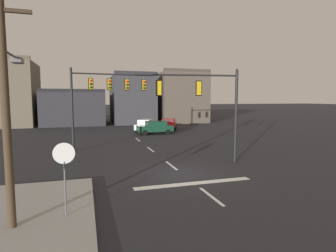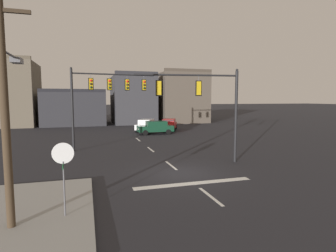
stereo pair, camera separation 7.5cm
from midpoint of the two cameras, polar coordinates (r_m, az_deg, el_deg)
name	(u,v)px [view 2 (the right image)]	position (r m, az deg, el deg)	size (l,w,h in m)	color
ground_plane	(181,173)	(16.37, 2.90, -9.84)	(400.00, 400.00, 0.00)	#232328
sidewalk_near_corner	(24,215)	(11.91, -27.77, -16.18)	(5.00, 8.00, 0.15)	gray
stop_bar_paint	(194,183)	(14.58, 5.59, -11.81)	(6.40, 0.50, 0.01)	silver
lane_centreline	(171,165)	(18.20, 0.77, -8.23)	(0.16, 26.40, 0.01)	silver
signal_mast_near_side	(207,99)	(18.62, 8.25, 5.62)	(6.96, 1.15, 6.41)	black
signal_mast_far_side	(102,92)	(24.16, -13.50, 6.96)	(7.19, 0.71, 6.97)	black
stop_sign	(63,162)	(10.51, -20.85, -6.97)	(0.76, 0.64, 2.83)	#56565B
car_lot_nearside	(146,125)	(37.13, -4.57, 0.22)	(3.67, 4.73, 1.61)	silver
car_lot_middle	(156,127)	(34.08, -2.55, -0.26)	(4.46, 1.93, 1.61)	#143D28
car_lot_farside	(169,124)	(37.82, 0.30, 0.34)	(3.38, 4.75, 1.61)	#A81E1E
utility_pole	(5,90)	(10.26, -30.75, 6.54)	(2.20, 2.43, 8.51)	#423323
building_row	(115,99)	(50.71, -11.06, 5.46)	(36.38, 13.66, 10.69)	#665B4C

